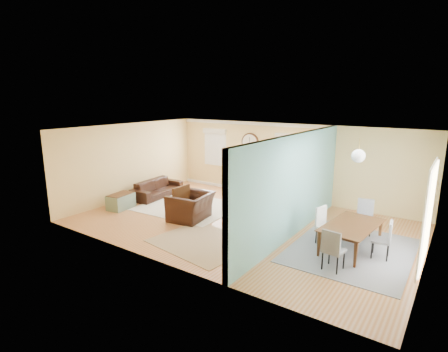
{
  "coord_description": "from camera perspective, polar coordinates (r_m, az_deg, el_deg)",
  "views": [
    {
      "loc": [
        4.88,
        -7.9,
        3.48
      ],
      "look_at": [
        -0.8,
        0.3,
        1.2
      ],
      "focal_mm": 28.0,
      "sensor_mm": 36.0,
      "label": 1
    }
  ],
  "objects": [
    {
      "name": "garden_stool",
      "position": [
        9.29,
        8.71,
        -7.56
      ],
      "size": [
        0.35,
        0.35,
        0.52
      ],
      "primitive_type": "cylinder",
      "color": "white",
      "rests_on": "floor"
    },
    {
      "name": "eames_chair",
      "position": [
        10.12,
        -5.44,
        -4.98
      ],
      "size": [
        1.2,
        1.33,
        0.77
      ],
      "primitive_type": "imported",
      "rotation": [
        0.0,
        0.0,
        -1.43
      ],
      "color": "black",
      "rests_on": "floor"
    },
    {
      "name": "dining_chair_e",
      "position": [
        8.44,
        24.32,
        -8.94
      ],
      "size": [
        0.42,
        0.42,
        0.87
      ],
      "color": "slate",
      "rests_on": "floor"
    },
    {
      "name": "potted_plant",
      "position": [
        9.13,
        8.81,
        -4.71
      ],
      "size": [
        0.46,
        0.5,
        0.45
      ],
      "primitive_type": "imported",
      "rotation": [
        0.0,
        0.0,
        1.26
      ],
      "color": "#337F33",
      "rests_on": "garden_stool"
    },
    {
      "name": "pendant",
      "position": [
        8.22,
        21.09,
        3.07
      ],
      "size": [
        0.3,
        0.3,
        0.55
      ],
      "color": "gold",
      "rests_on": "ceiling"
    },
    {
      "name": "rug_grey",
      "position": [
        8.77,
        20.06,
        -11.28
      ],
      "size": [
        2.54,
        3.17,
        0.01
      ],
      "primitive_type": "cube",
      "color": "slate",
      "rests_on": "floor"
    },
    {
      "name": "window_left",
      "position": [
        13.56,
        -1.44,
        5.15
      ],
      "size": [
        1.05,
        0.13,
        1.42
      ],
      "color": "white",
      "rests_on": "wall_back"
    },
    {
      "name": "window_right",
      "position": [
        12.01,
        10.62,
        3.93
      ],
      "size": [
        1.05,
        0.13,
        1.42
      ],
      "color": "white",
      "rests_on": "wall_back"
    },
    {
      "name": "floor",
      "position": [
        9.91,
        2.84,
        -7.69
      ],
      "size": [
        9.0,
        9.0,
        0.0
      ],
      "primitive_type": "plane",
      "color": "#AA5F2A",
      "rests_on": "ground"
    },
    {
      "name": "french_doors",
      "position": [
        8.26,
        30.32,
        -5.69
      ],
      "size": [
        0.06,
        1.7,
        2.2
      ],
      "color": "white",
      "rests_on": "ground"
    },
    {
      "name": "wall_left",
      "position": [
        12.45,
        -14.96,
        2.35
      ],
      "size": [
        0.02,
        6.0,
        2.6
      ],
      "primitive_type": "cube",
      "color": "#EBC978",
      "rests_on": "ground"
    },
    {
      "name": "rug_cream",
      "position": [
        11.34,
        -5.82,
        -5.02
      ],
      "size": [
        3.02,
        2.65,
        0.02
      ],
      "primitive_type": "cube",
      "rotation": [
        0.0,
        0.0,
        0.05
      ],
      "color": "beige",
      "rests_on": "floor"
    },
    {
      "name": "rug_jute",
      "position": [
        8.69,
        -3.49,
        -10.7
      ],
      "size": [
        2.52,
        2.16,
        0.01
      ],
      "primitive_type": "cube",
      "rotation": [
        0.0,
        0.0,
        -0.13
      ],
      "color": "tan",
      "rests_on": "floor"
    },
    {
      "name": "green_chair",
      "position": [
        11.58,
        10.38,
        -3.05
      ],
      "size": [
        0.9,
        0.92,
        0.69
      ],
      "primitive_type": "imported",
      "rotation": [
        0.0,
        0.0,
        2.89
      ],
      "color": "#097C42",
      "rests_on": "floor"
    },
    {
      "name": "sofa",
      "position": [
        12.61,
        -10.81,
        -1.99
      ],
      "size": [
        0.98,
        2.1,
        0.59
      ],
      "primitive_type": "imported",
      "rotation": [
        0.0,
        0.0,
        1.66
      ],
      "color": "black",
      "rests_on": "floor"
    },
    {
      "name": "dining_chair_n",
      "position": [
        9.68,
        21.99,
        -5.86
      ],
      "size": [
        0.46,
        0.46,
        0.9
      ],
      "color": "slate",
      "rests_on": "floor"
    },
    {
      "name": "wall_clock",
      "position": [
        12.7,
        4.28,
        5.47
      ],
      "size": [
        0.7,
        0.07,
        0.7
      ],
      "color": "#472810",
      "rests_on": "wall_back"
    },
    {
      "name": "ceiling",
      "position": [
        9.32,
        3.02,
        7.45
      ],
      "size": [
        9.0,
        6.0,
        0.02
      ],
      "primitive_type": "cube",
      "color": "white",
      "rests_on": "wall_back"
    },
    {
      "name": "wall_back",
      "position": [
        12.14,
        10.43,
        2.31
      ],
      "size": [
        9.0,
        0.02,
        2.6
      ],
      "primitive_type": "cube",
      "color": "#EBC978",
      "rests_on": "ground"
    },
    {
      "name": "dining_chair_w",
      "position": [
        8.73,
        16.43,
        -7.4
      ],
      "size": [
        0.49,
        0.49,
        0.91
      ],
      "color": "white",
      "rests_on": "floor"
    },
    {
      "name": "partition",
      "position": [
        9.09,
        11.99,
        -0.9
      ],
      "size": [
        0.17,
        6.0,
        2.6
      ],
      "color": "#EBC978",
      "rests_on": "ground"
    },
    {
      "name": "trunk",
      "position": [
        11.55,
        -16.48,
        -3.96
      ],
      "size": [
        0.63,
        0.9,
        0.48
      ],
      "color": "slate",
      "rests_on": "floor"
    },
    {
      "name": "wall_front",
      "position": [
        7.25,
        -9.74,
        -4.81
      ],
      "size": [
        9.0,
        0.02,
        2.6
      ],
      "primitive_type": "cube",
      "color": "#EBC978",
      "rests_on": "ground"
    },
    {
      "name": "dining_table",
      "position": [
        8.65,
        20.21,
        -9.43
      ],
      "size": [
        1.16,
        1.86,
        0.62
      ],
      "primitive_type": "imported",
      "rotation": [
        0.0,
        0.0,
        1.47
      ],
      "color": "#472810",
      "rests_on": "floor"
    },
    {
      "name": "credenza",
      "position": [
        10.33,
        11.66,
        -4.74
      ],
      "size": [
        0.55,
        1.63,
        0.8
      ],
      "color": "#9D6334",
      "rests_on": "floor"
    },
    {
      "name": "dining_chair_s",
      "position": [
        7.54,
        17.54,
        -10.84
      ],
      "size": [
        0.44,
        0.44,
        0.89
      ],
      "color": "slate",
      "rests_on": "floor"
    },
    {
      "name": "tv",
      "position": [
        10.14,
        11.75,
        -0.78
      ],
      "size": [
        0.2,
        1.16,
        0.66
      ],
      "primitive_type": "imported",
      "rotation": [
        0.0,
        0.0,
        1.53
      ],
      "color": "black",
      "rests_on": "credenza"
    },
    {
      "name": "fireplace",
      "position": [
        12.85,
        3.99,
        -0.12
      ],
      "size": [
        1.7,
        0.3,
        1.17
      ],
      "color": "white",
      "rests_on": "ground"
    },
    {
      "name": "wall_right",
      "position": [
        8.2,
        30.8,
        -4.4
      ],
      "size": [
        0.02,
        6.0,
        2.6
      ],
      "primitive_type": "cube",
      "color": "#EBC978",
      "rests_on": "ground"
    }
  ]
}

